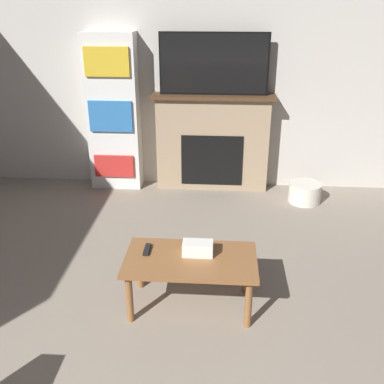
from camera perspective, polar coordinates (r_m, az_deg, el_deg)
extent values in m
cube|color=beige|center=(5.24, 0.88, 15.09)|extent=(6.77, 0.06, 2.70)
cube|color=tan|center=(5.28, 2.60, 6.10)|extent=(1.29, 0.22, 1.08)
cube|color=black|center=(5.22, 2.53, 4.01)|extent=(0.71, 0.01, 0.59)
cube|color=#4C331E|center=(5.12, 2.71, 12.02)|extent=(1.39, 0.28, 0.04)
cube|color=black|center=(5.06, 2.79, 15.93)|extent=(1.19, 0.03, 0.66)
cube|color=black|center=(5.04, 2.79, 15.91)|extent=(1.15, 0.01, 0.63)
cube|color=brown|center=(3.26, -0.18, -8.60)|extent=(0.95, 0.53, 0.03)
cylinder|color=brown|center=(3.26, -7.94, -13.23)|extent=(0.05, 0.05, 0.38)
cylinder|color=brown|center=(3.21, 7.19, -13.89)|extent=(0.05, 0.05, 0.38)
cylinder|color=brown|center=(3.59, -6.64, -9.32)|extent=(0.05, 0.05, 0.38)
cylinder|color=brown|center=(3.54, 6.89, -9.84)|extent=(0.05, 0.05, 0.38)
cube|color=white|center=(3.27, 0.73, -7.15)|extent=(0.22, 0.12, 0.10)
cube|color=black|center=(3.34, -5.73, -7.28)|extent=(0.04, 0.15, 0.02)
cube|color=white|center=(5.31, -9.94, 9.83)|extent=(0.58, 0.26, 1.78)
cube|color=red|center=(5.35, -9.85, 3.26)|extent=(0.46, 0.03, 0.26)
cube|color=#2D70B7|center=(5.18, -10.31, 9.43)|extent=(0.49, 0.03, 0.35)
cube|color=gold|center=(5.07, -10.82, 15.95)|extent=(0.49, 0.03, 0.31)
cylinder|color=silver|center=(5.18, 14.14, -0.07)|extent=(0.36, 0.36, 0.22)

